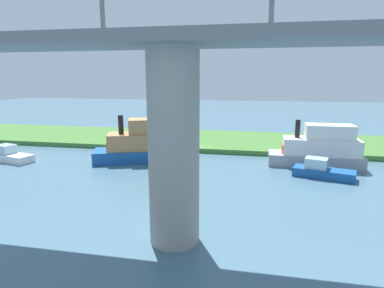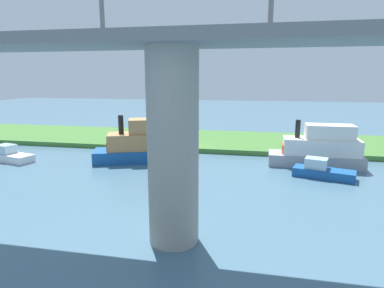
{
  "view_description": "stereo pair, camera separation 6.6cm",
  "coord_description": "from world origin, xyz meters",
  "px_view_note": "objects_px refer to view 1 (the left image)",
  "views": [
    {
      "loc": [
        -7.24,
        32.22,
        7.68
      ],
      "look_at": [
        -1.81,
        5.0,
        2.0
      ],
      "focal_mm": 30.44,
      "sensor_mm": 36.0,
      "label": 1
    },
    {
      "loc": [
        -7.31,
        32.21,
        7.68
      ],
      "look_at": [
        -1.81,
        5.0,
        2.0
      ],
      "focal_mm": 30.44,
      "sensor_mm": 36.0,
      "label": 2
    }
  ],
  "objects_px": {
    "person_on_bank": "(182,140)",
    "skiff_small": "(322,171)",
    "mooring_post": "(151,141)",
    "motorboat_white": "(144,144)",
    "houseboat_blue": "(319,149)",
    "bridge_pylon": "(174,149)",
    "riverboat_paddlewheel": "(9,155)"
  },
  "relations": [
    {
      "from": "person_on_bank",
      "to": "bridge_pylon",
      "type": "bearing_deg",
      "value": 101.98
    },
    {
      "from": "mooring_post",
      "to": "motorboat_white",
      "type": "distance_m",
      "value": 4.75
    },
    {
      "from": "person_on_bank",
      "to": "motorboat_white",
      "type": "relative_size",
      "value": 0.16
    },
    {
      "from": "riverboat_paddlewheel",
      "to": "motorboat_white",
      "type": "bearing_deg",
      "value": -167.96
    },
    {
      "from": "skiff_small",
      "to": "mooring_post",
      "type": "bearing_deg",
      "value": -22.98
    },
    {
      "from": "bridge_pylon",
      "to": "houseboat_blue",
      "type": "xyz_separation_m",
      "value": [
        -9.11,
        -15.54,
        -3.01
      ]
    },
    {
      "from": "bridge_pylon",
      "to": "riverboat_paddlewheel",
      "type": "distance_m",
      "value": 22.51
    },
    {
      "from": "bridge_pylon",
      "to": "person_on_bank",
      "type": "bearing_deg",
      "value": -78.02
    },
    {
      "from": "skiff_small",
      "to": "houseboat_blue",
      "type": "distance_m",
      "value": 3.71
    },
    {
      "from": "riverboat_paddlewheel",
      "to": "houseboat_blue",
      "type": "height_order",
      "value": "houseboat_blue"
    },
    {
      "from": "mooring_post",
      "to": "riverboat_paddlewheel",
      "type": "xyz_separation_m",
      "value": [
        11.42,
        7.26,
        -0.47
      ]
    },
    {
      "from": "bridge_pylon",
      "to": "houseboat_blue",
      "type": "relative_size",
      "value": 1.13
    },
    {
      "from": "houseboat_blue",
      "to": "bridge_pylon",
      "type": "bearing_deg",
      "value": 59.63
    },
    {
      "from": "mooring_post",
      "to": "skiff_small",
      "type": "relative_size",
      "value": 0.21
    },
    {
      "from": "person_on_bank",
      "to": "mooring_post",
      "type": "height_order",
      "value": "person_on_bank"
    },
    {
      "from": "person_on_bank",
      "to": "skiff_small",
      "type": "bearing_deg",
      "value": 151.05
    },
    {
      "from": "person_on_bank",
      "to": "houseboat_blue",
      "type": "distance_m",
      "value": 13.63
    },
    {
      "from": "person_on_bank",
      "to": "mooring_post",
      "type": "xyz_separation_m",
      "value": [
        3.4,
        0.22,
        -0.19
      ]
    },
    {
      "from": "riverboat_paddlewheel",
      "to": "bridge_pylon",
      "type": "bearing_deg",
      "value": 148.4
    },
    {
      "from": "motorboat_white",
      "to": "riverboat_paddlewheel",
      "type": "bearing_deg",
      "value": 12.04
    },
    {
      "from": "mooring_post",
      "to": "riverboat_paddlewheel",
      "type": "distance_m",
      "value": 13.54
    },
    {
      "from": "mooring_post",
      "to": "motorboat_white",
      "type": "bearing_deg",
      "value": 100.34
    },
    {
      "from": "person_on_bank",
      "to": "skiff_small",
      "type": "relative_size",
      "value": 0.29
    },
    {
      "from": "bridge_pylon",
      "to": "skiff_small",
      "type": "distance_m",
      "value": 15.39
    },
    {
      "from": "bridge_pylon",
      "to": "houseboat_blue",
      "type": "distance_m",
      "value": 18.26
    },
    {
      "from": "motorboat_white",
      "to": "mooring_post",
      "type": "bearing_deg",
      "value": -79.66
    },
    {
      "from": "motorboat_white",
      "to": "skiff_small",
      "type": "relative_size",
      "value": 1.86
    },
    {
      "from": "motorboat_white",
      "to": "houseboat_blue",
      "type": "height_order",
      "value": "motorboat_white"
    },
    {
      "from": "person_on_bank",
      "to": "motorboat_white",
      "type": "height_order",
      "value": "motorboat_white"
    },
    {
      "from": "mooring_post",
      "to": "houseboat_blue",
      "type": "bearing_deg",
      "value": 168.64
    },
    {
      "from": "person_on_bank",
      "to": "houseboat_blue",
      "type": "bearing_deg",
      "value": 164.91
    },
    {
      "from": "mooring_post",
      "to": "skiff_small",
      "type": "xyz_separation_m",
      "value": [
        -16.27,
        6.9,
        -0.47
      ]
    }
  ]
}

